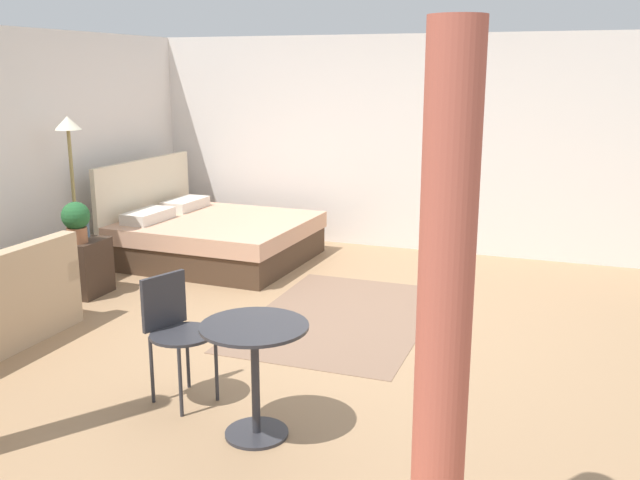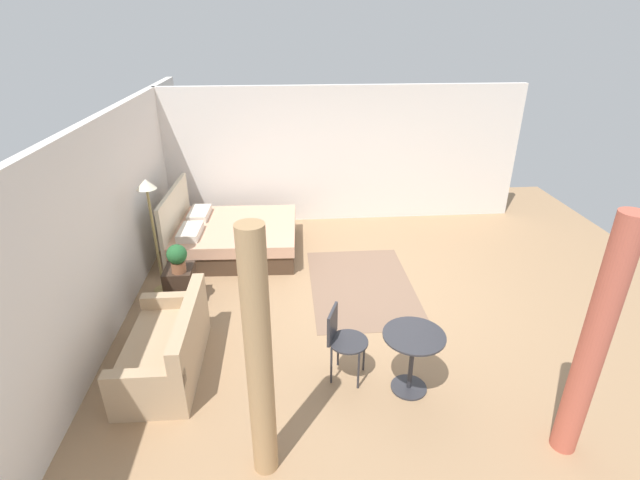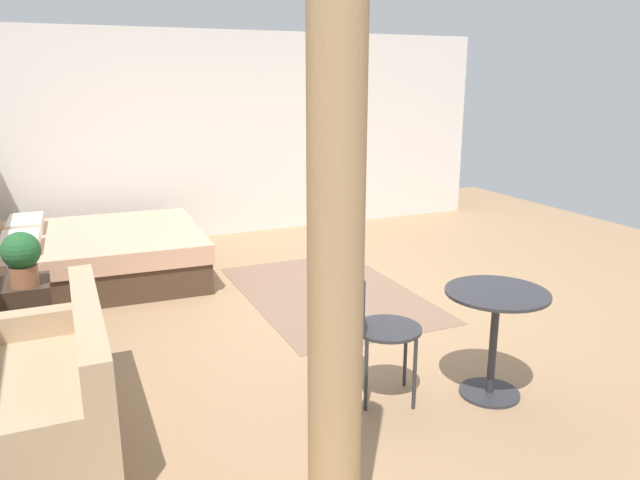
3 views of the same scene
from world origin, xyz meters
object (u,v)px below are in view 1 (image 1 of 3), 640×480
bed (212,237)px  potted_plant (76,220)px  balcony_table (255,359)px  nightstand (84,267)px  vase (85,229)px  cafe_chair_near_window (174,324)px  floor_lamp (70,154)px

bed → potted_plant: bed is taller
bed → balcony_table: bed is taller
nightstand → bed: bearing=-19.8°
potted_plant → nightstand: bearing=17.3°
vase → balcony_table: (-2.02, -2.78, -0.13)m
potted_plant → balcony_table: (-1.80, -2.70, -0.27)m
bed → cafe_chair_near_window: bed is taller
potted_plant → floor_lamp: size_ratio=0.23×
floor_lamp → balcony_table: bearing=-126.2°
cafe_chair_near_window → balcony_table: bearing=-110.7°
cafe_chair_near_window → bed: bearing=24.7°
nightstand → potted_plant: bearing=-162.7°
vase → cafe_chair_near_window: cafe_chair_near_window is taller
bed → floor_lamp: 1.83m
potted_plant → cafe_chair_near_window: 2.52m
nightstand → cafe_chair_near_window: bearing=-128.9°
potted_plant → bed: bearing=-17.7°
bed → cafe_chair_near_window: bearing=-155.3°
vase → balcony_table: size_ratio=0.22×
bed → cafe_chair_near_window: (-3.18, -1.46, 0.25)m
vase → balcony_table: 3.43m
nightstand → cafe_chair_near_window: (-1.63, -2.02, 0.25)m
nightstand → floor_lamp: size_ratio=0.32×
floor_lamp → balcony_table: size_ratio=2.40×
floor_lamp → cafe_chair_near_window: floor_lamp is taller
bed → potted_plant: (-1.65, 0.53, 0.49)m
vase → bed: bearing=-23.1°
nightstand → vase: bearing=22.5°
potted_plant → floor_lamp: bearing=39.9°
balcony_table → nightstand: bearing=55.2°
nightstand → vase: vase is taller
balcony_table → cafe_chair_near_window: size_ratio=0.84×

